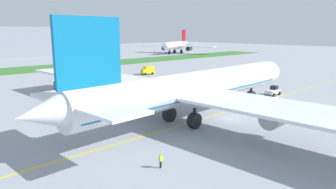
{
  "coord_description": "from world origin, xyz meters",
  "views": [
    {
      "loc": [
        -44.87,
        -31.12,
        15.35
      ],
      "look_at": [
        -5.86,
        10.13,
        3.72
      ],
      "focal_mm": 33.04,
      "sensor_mm": 36.0,
      "label": 1
    }
  ],
  "objects": [
    {
      "name": "ground_crew_wingwalker_port",
      "position": [
        -22.83,
        -6.58,
        1.04
      ],
      "size": [
        0.59,
        0.33,
        1.71
      ],
      "color": "black",
      "rests_on": "ground"
    },
    {
      "name": "airliner_foreground",
      "position": [
        -5.95,
        3.69,
        5.82
      ],
      "size": [
        59.35,
        95.72,
        17.14
      ],
      "color": "white",
      "rests_on": "ground"
    },
    {
      "name": "service_truck_baggage_loader",
      "position": [
        -10.4,
        44.32,
        1.58
      ],
      "size": [
        5.34,
        3.29,
        2.92
      ],
      "color": "#33478C",
      "rests_on": "ground"
    },
    {
      "name": "service_truck_fuel_bowser",
      "position": [
        26.1,
        54.56,
        1.62
      ],
      "size": [
        4.85,
        3.28,
        3.05
      ],
      "color": "yellow",
      "rests_on": "ground"
    },
    {
      "name": "parked_airliner_far_right",
      "position": [
        110.69,
        124.24,
        5.6
      ],
      "size": [
        35.99,
        54.8,
        16.58
      ],
      "color": "white",
      "rests_on": "ground"
    },
    {
      "name": "pushback_tug",
      "position": [
        24.77,
        5.06,
        1.05
      ],
      "size": [
        6.25,
        2.49,
        2.29
      ],
      "color": "white",
      "rests_on": "ground"
    },
    {
      "name": "apron_taxi_line",
      "position": [
        0.0,
        3.29,
        0.0
      ],
      "size": [
        280.0,
        0.36,
        0.01
      ],
      "primitive_type": "cube",
      "color": "yellow",
      "rests_on": "ground"
    },
    {
      "name": "grass_median_strip",
      "position": [
        0.0,
        99.96,
        0.05
      ],
      "size": [
        320.0,
        24.0,
        0.1
      ],
      "primitive_type": "cube",
      "color": "#38722D",
      "rests_on": "ground"
    },
    {
      "name": "ground_plane",
      "position": [
        0.0,
        0.0,
        0.0
      ],
      "size": [
        600.0,
        600.0,
        0.0
      ],
      "primitive_type": "plane",
      "color": "#9399A0",
      "rests_on": "ground"
    }
  ]
}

